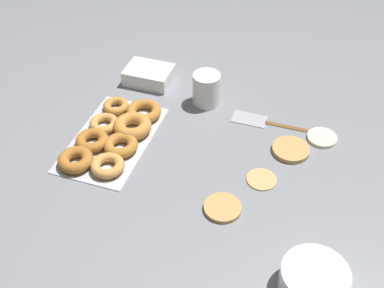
{
  "coord_description": "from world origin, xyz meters",
  "views": [
    {
      "loc": [
        0.96,
        0.2,
        0.95
      ],
      "look_at": [
        0.01,
        -0.12,
        0.04
      ],
      "focal_mm": 45.0,
      "sensor_mm": 36.0,
      "label": 1
    }
  ],
  "objects": [
    {
      "name": "pancake_0",
      "position": [
        -0.17,
        0.23,
        0.01
      ],
      "size": [
        0.09,
        0.09,
        0.01
      ],
      "primitive_type": "cylinder",
      "color": "beige",
      "rests_on": "ground_plane"
    },
    {
      "name": "batter_bowl",
      "position": [
        0.34,
        0.27,
        0.04
      ],
      "size": [
        0.15,
        0.15,
        0.07
      ],
      "color": "white",
      "rests_on": "ground_plane"
    },
    {
      "name": "pancake_1",
      "position": [
        -0.09,
        0.15,
        0.01
      ],
      "size": [
        0.11,
        0.11,
        0.01
      ],
      "primitive_type": "cylinder",
      "color": "tan",
      "rests_on": "ground_plane"
    },
    {
      "name": "paper_cup",
      "position": [
        -0.23,
        -0.15,
        0.05
      ],
      "size": [
        0.09,
        0.09,
        0.11
      ],
      "color": "white",
      "rests_on": "ground_plane"
    },
    {
      "name": "ground_plane",
      "position": [
        0.0,
        0.0,
        0.0
      ],
      "size": [
        3.0,
        3.0,
        0.0
      ],
      "primitive_type": "plane",
      "color": "gray"
    },
    {
      "name": "container_stack",
      "position": [
        -0.28,
        -0.37,
        0.03
      ],
      "size": [
        0.11,
        0.15,
        0.05
      ],
      "color": "white",
      "rests_on": "ground_plane"
    },
    {
      "name": "pancake_3",
      "position": [
        0.05,
        0.09,
        0.0
      ],
      "size": [
        0.08,
        0.08,
        0.01
      ],
      "primitive_type": "cylinder",
      "color": "tan",
      "rests_on": "ground_plane"
    },
    {
      "name": "donut_tray",
      "position": [
        0.03,
        -0.36,
        0.02
      ],
      "size": [
        0.37,
        0.22,
        0.04
      ],
      "color": "silver",
      "rests_on": "ground_plane"
    },
    {
      "name": "spatula",
      "position": [
        -0.19,
        0.02,
        0.0
      ],
      "size": [
        0.06,
        0.24,
        0.01
      ],
      "rotation": [
        0.0,
        0.0,
        4.71
      ],
      "color": "brown",
      "rests_on": "ground_plane"
    },
    {
      "name": "pancake_2",
      "position": [
        0.18,
        0.02,
        0.01
      ],
      "size": [
        0.1,
        0.1,
        0.01
      ],
      "primitive_type": "cylinder",
      "color": "tan",
      "rests_on": "ground_plane"
    }
  ]
}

